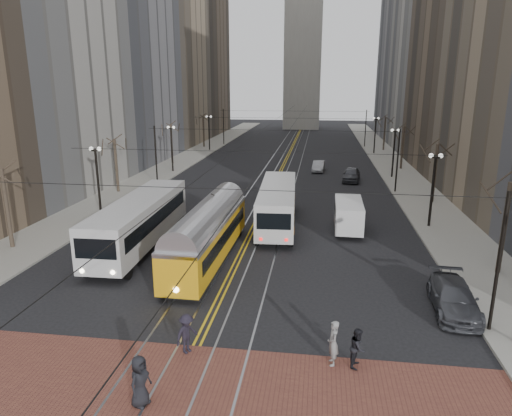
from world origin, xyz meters
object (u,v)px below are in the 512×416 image
(transit_bus, at_px, (140,223))
(sedan_silver, at_px, (318,166))
(pedestrian_d, at_px, (187,334))
(pedestrian_b, at_px, (333,343))
(sedan_parked, at_px, (454,298))
(sedan_grey, at_px, (351,174))
(pedestrian_a, at_px, (140,381))
(pedestrian_c, at_px, (358,348))
(cargo_van, at_px, (348,216))
(streetcar, at_px, (208,238))
(rear_bus, at_px, (278,206))

(transit_bus, height_order, sedan_silver, transit_bus)
(pedestrian_d, bearing_deg, transit_bus, 60.34)
(pedestrian_b, bearing_deg, sedan_parked, 124.58)
(sedan_parked, height_order, pedestrian_b, pedestrian_b)
(sedan_silver, relative_size, pedestrian_b, 2.17)
(sedan_silver, bearing_deg, sedan_grey, -52.56)
(sedan_grey, xyz_separation_m, pedestrian_a, (-9.64, -40.23, 0.16))
(sedan_grey, bearing_deg, sedan_silver, 130.31)
(sedan_parked, bearing_deg, pedestrian_d, -152.48)
(sedan_silver, relative_size, pedestrian_d, 2.36)
(sedan_silver, distance_m, pedestrian_c, 42.71)
(cargo_van, bearing_deg, streetcar, -140.18)
(streetcar, bearing_deg, cargo_van, 40.13)
(sedan_silver, xyz_separation_m, pedestrian_b, (0.90, -42.67, 0.28))
(pedestrian_a, xyz_separation_m, pedestrian_c, (7.69, 3.38, -0.12))
(transit_bus, height_order, pedestrian_c, transit_bus)
(cargo_van, bearing_deg, sedan_silver, 96.45)
(sedan_parked, relative_size, pedestrian_c, 3.05)
(transit_bus, distance_m, pedestrian_b, 17.82)
(pedestrian_c, bearing_deg, sedan_grey, 11.77)
(streetcar, bearing_deg, rear_bus, 67.26)
(sedan_grey, bearing_deg, pedestrian_c, -86.09)
(cargo_van, relative_size, pedestrian_a, 2.78)
(pedestrian_a, relative_size, pedestrian_d, 1.09)
(rear_bus, xyz_separation_m, pedestrian_b, (3.98, -18.53, -0.65))
(rear_bus, height_order, pedestrian_a, rear_bus)
(streetcar, relative_size, cargo_van, 2.41)
(streetcar, relative_size, pedestrian_d, 7.32)
(transit_bus, bearing_deg, sedan_grey, 55.91)
(transit_bus, relative_size, pedestrian_b, 7.11)
(sedan_parked, bearing_deg, cargo_van, 113.47)
(sedan_silver, relative_size, pedestrian_a, 2.16)
(streetcar, height_order, pedestrian_c, streetcar)
(sedan_silver, height_order, sedan_parked, sedan_parked)
(streetcar, height_order, pedestrian_b, streetcar)
(sedan_silver, height_order, pedestrian_c, pedestrian_c)
(pedestrian_b, relative_size, pedestrian_d, 1.09)
(transit_bus, xyz_separation_m, sedan_silver, (12.01, 30.41, -1.00))
(transit_bus, distance_m, pedestrian_c, 18.54)
(streetcar, distance_m, rear_bus, 8.99)
(cargo_van, distance_m, pedestrian_c, 17.73)
(transit_bus, relative_size, sedan_grey, 2.87)
(sedan_silver, xyz_separation_m, pedestrian_d, (-5.13, -42.67, 0.21))
(cargo_van, distance_m, sedan_silver, 25.07)
(transit_bus, height_order, pedestrian_a, transit_bus)
(transit_bus, relative_size, cargo_van, 2.55)
(transit_bus, xyz_separation_m, rear_bus, (8.94, 6.27, -0.07))
(pedestrian_c, bearing_deg, streetcar, 54.62)
(pedestrian_b, bearing_deg, pedestrian_c, 82.92)
(sedan_parked, height_order, pedestrian_a, pedestrian_a)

